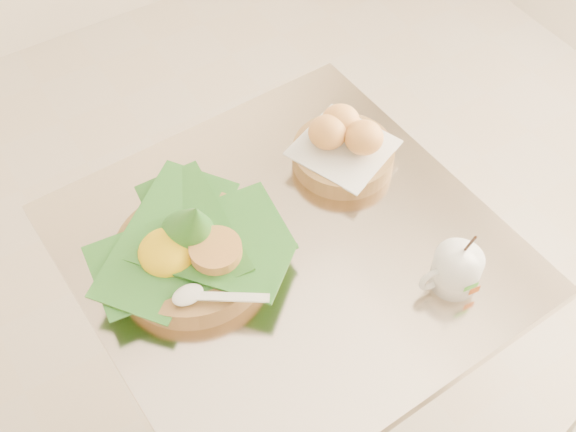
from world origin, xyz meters
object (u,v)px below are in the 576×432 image
bread_basket (343,146)px  rice_basket (190,249)px  cafe_table (289,311)px  coffee_mug (455,270)px

bread_basket → rice_basket: bearing=-170.1°
cafe_table → coffee_mug: bearing=-47.3°
rice_basket → bread_basket: rice_basket is taller
cafe_table → rice_basket: bearing=160.5°
rice_basket → bread_basket: 0.36m
rice_basket → coffee_mug: (0.35, -0.26, -0.01)m
rice_basket → coffee_mug: rice_basket is taller
cafe_table → bread_basket: bearing=31.1°
cafe_table → bread_basket: (0.20, 0.12, 0.26)m
cafe_table → rice_basket: size_ratio=2.28×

